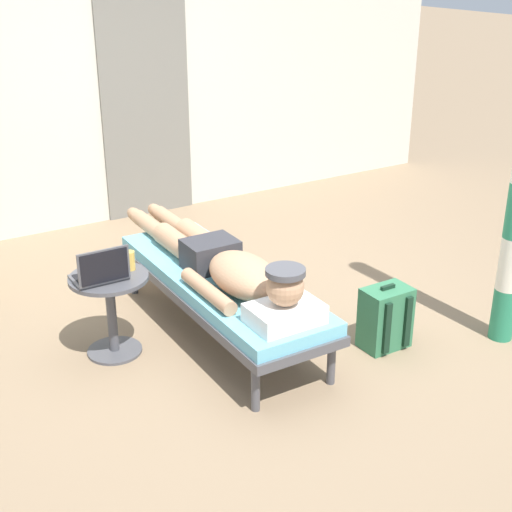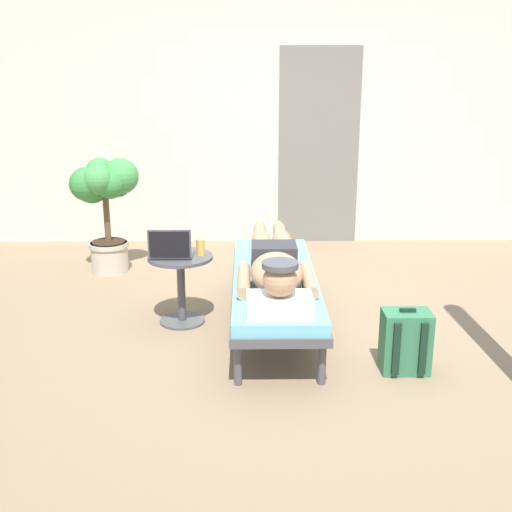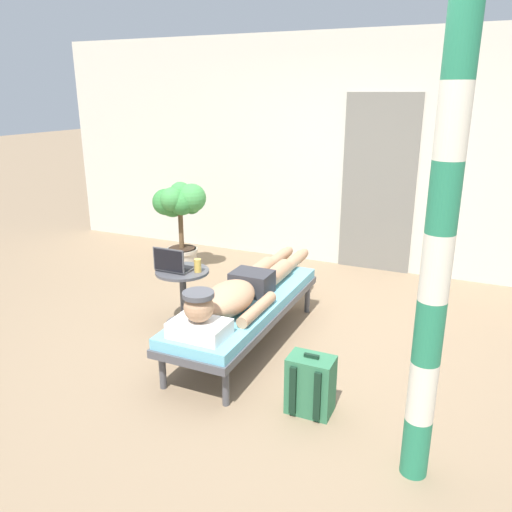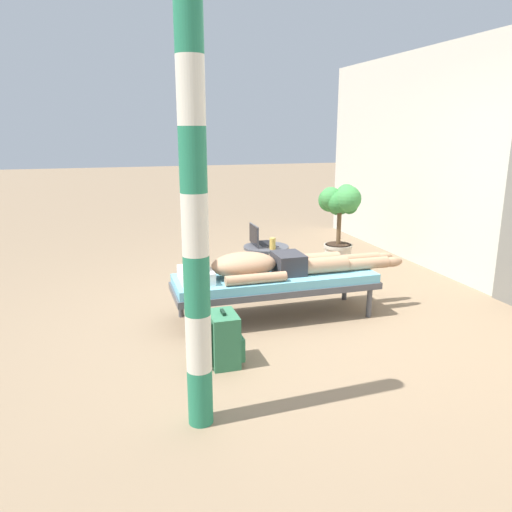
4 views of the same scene
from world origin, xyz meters
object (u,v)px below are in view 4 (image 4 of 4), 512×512
Objects in this scene: side_table at (266,261)px; laptop at (260,240)px; person_reclining at (268,265)px; potted_plant at (339,211)px; backpack at (224,339)px; porch_post at (195,225)px; lounge_chair at (275,282)px; drink_glass at (273,244)px.

side_table is 1.69× the size of laptop.
potted_plant is (-1.50, 1.44, 0.20)m from person_reclining.
potted_plant is (-2.29, 2.05, 0.52)m from backpack.
backpack is 3.12m from potted_plant.
porch_post is (2.27, -1.07, 0.64)m from laptop.
person_reclining reaches higher than lounge_chair.
porch_post reaches higher than laptop.
porch_post is at bearing -38.08° from potted_plant.
porch_post is (3.01, -2.36, 0.50)m from potted_plant.
backpack is (1.55, -0.76, -0.39)m from laptop.
lounge_chair is at bearing -10.87° from side_table.
lounge_chair is 1.81× the size of potted_plant.
drink_glass is (0.15, 0.02, 0.23)m from side_table.
potted_plant reaches higher than lounge_chair.
person_reclining is 2.06× the size of potted_plant.
laptop reaches higher than lounge_chair.
laptop is at bearing -139.48° from side_table.
porch_post reaches higher than drink_glass.
backpack is (0.80, -0.68, -0.15)m from lounge_chair.
laptop is 2.61× the size of drink_glass.
potted_plant reaches higher than laptop.
laptop is 0.22m from drink_glass.
side_table is (-0.69, 0.20, -0.16)m from person_reclining.
lounge_chair is at bearing -6.17° from laptop.
person_reclining is at bearing -43.92° from potted_plant.
person_reclining is 1.05m from backpack.
lounge_chair is 0.61m from drink_glass.
porch_post is at bearing -25.35° from laptop.
side_table is 0.50× the size of potted_plant.
person_reclining is 1.91m from porch_post.
drink_glass is at bearing -51.78° from potted_plant.
drink_glass is (0.21, 0.07, 0.00)m from laptop.
porch_post is at bearing -33.20° from lounge_chair.
side_table is 0.24m from laptop.
potted_plant reaches higher than person_reclining.
side_table is at bearing -56.86° from potted_plant.
laptop is 0.73× the size of backpack.
side_table reaches higher than lounge_chair.
drink_glass is 2.44m from porch_post.
drink_glass is 1.62m from backpack.
porch_post reaches higher than person_reclining.
laptop is 0.29× the size of potted_plant.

